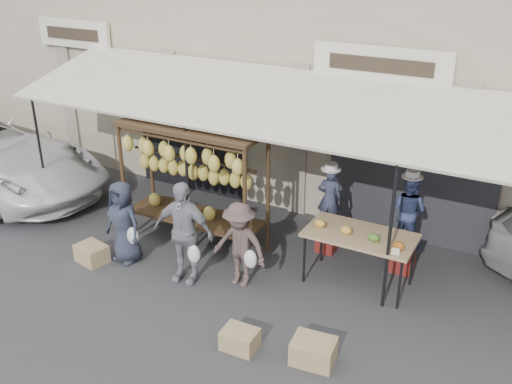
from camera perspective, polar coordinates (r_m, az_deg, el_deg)
ground_plane at (r=9.01m, az=-5.38°, el=-10.58°), size 90.00×90.00×0.00m
shophouse at (r=13.35m, az=10.26°, el=17.51°), size 24.00×6.15×7.30m
awning at (r=9.70m, az=1.58°, el=8.96°), size 10.00×2.35×2.92m
banana_rack at (r=9.80m, az=-6.53°, el=2.79°), size 2.60×0.90×2.24m
produce_table at (r=9.02m, az=10.35°, el=-4.41°), size 1.70×0.90×1.04m
vendor_left at (r=9.83m, az=7.34°, el=-0.64°), size 0.47×0.38×1.13m
vendor_right at (r=9.45m, az=14.99°, el=-1.80°), size 0.71×0.62×1.24m
customer_left at (r=9.86m, az=-13.10°, el=-2.95°), size 0.76×0.54×1.46m
customer_mid at (r=9.08m, az=-7.29°, el=-4.01°), size 1.05×0.55×1.72m
customer_right at (r=8.95m, az=-1.66°, el=-5.32°), size 0.93×0.55×1.43m
stool_left at (r=10.19m, az=7.10°, el=-4.70°), size 0.40×0.40×0.46m
stool_right at (r=9.85m, az=14.46°, el=-6.33°), size 0.38×0.38×0.50m
crate_near_a at (r=7.97m, az=-1.62°, el=-14.50°), size 0.49×0.37×0.29m
crate_near_b at (r=7.78m, az=5.76°, el=-15.55°), size 0.60×0.49×0.34m
crate_far at (r=10.22m, az=-16.09°, el=-5.93°), size 0.59×0.49×0.31m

